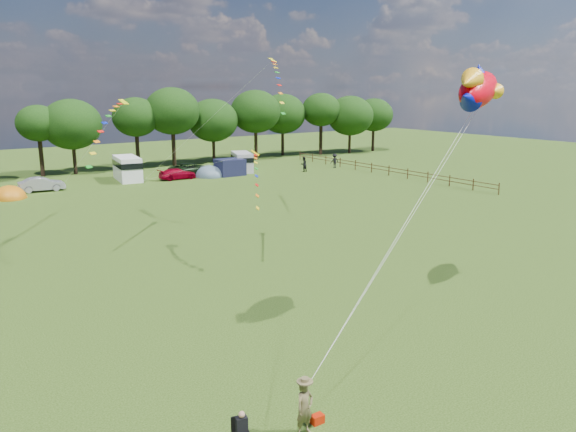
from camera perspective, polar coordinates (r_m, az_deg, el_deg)
ground_plane at (r=23.63m, az=11.44°, el=-13.15°), size 180.00×180.00×0.00m
tree_line at (r=72.63m, az=-18.26°, el=9.23°), size 102.98×10.98×10.27m
fence at (r=68.95m, az=9.34°, el=4.82°), size 0.12×33.12×1.20m
car_b at (r=61.81m, az=-23.74°, el=2.97°), size 4.20×1.85×1.44m
car_c at (r=65.30m, az=-11.16°, el=4.22°), size 4.19×1.85×1.24m
car_d at (r=67.64m, az=-9.71°, el=4.70°), size 5.68×2.67×1.53m
campervan_c at (r=65.83m, az=-16.00°, el=4.75°), size 3.04×5.72×2.67m
campervan_d at (r=70.38m, az=-4.69°, el=5.57°), size 3.53×5.20×2.35m
tent_orange at (r=59.23m, az=-26.42°, el=1.63°), size 3.11×3.41×2.44m
tent_greyblue at (r=66.83m, az=-7.99°, el=4.02°), size 3.44×3.77×2.56m
awning_navy at (r=67.25m, az=-5.93°, el=4.95°), size 3.18×2.61×1.95m
kite_flyer at (r=17.88m, az=1.71°, el=-18.92°), size 0.67×0.49×1.72m
camp_chair at (r=17.51m, az=-4.77°, el=-20.41°), size 0.55×0.56×1.15m
kite_bag at (r=18.73m, az=2.99°, el=-19.90°), size 0.41×0.28×0.29m
fish_kite at (r=26.30m, az=18.59°, el=12.07°), size 4.37×2.78×2.30m
streamer_kite_b at (r=36.99m, az=-17.65°, el=9.22°), size 4.26×4.64×3.78m
streamer_kite_c at (r=34.17m, az=-3.27°, el=4.79°), size 3.13×4.98×2.80m
walker_a at (r=69.85m, az=1.60°, el=5.28°), size 0.97×0.68×1.86m
walker_b at (r=73.40m, az=4.75°, el=5.61°), size 1.24×0.64×1.86m
streamer_kite_d at (r=44.91m, az=-1.14°, el=14.02°), size 2.69×5.04×4.29m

